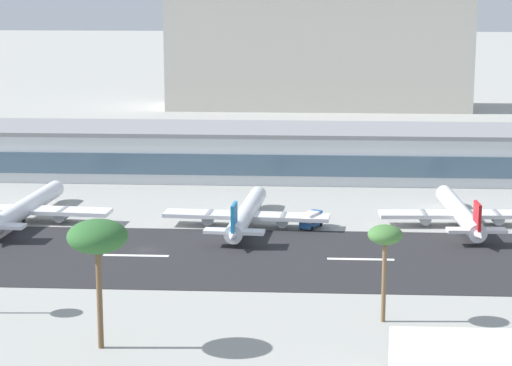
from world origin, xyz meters
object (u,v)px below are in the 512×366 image
(airliner_navy_tail_gate_0, at_px, (23,209))
(palm_tree_2, at_px, (385,238))
(distant_hotel_block, at_px, (318,52))
(airliner_red_tail_gate_2, at_px, (461,214))
(terminal_building, at_px, (256,152))
(service_box_truck_0, at_px, (311,219))
(palm_tree_1, at_px, (98,238))
(airliner_blue_tail_gate_1, at_px, (246,215))

(airliner_navy_tail_gate_0, relative_size, palm_tree_2, 2.86)
(distant_hotel_block, bearing_deg, airliner_red_tail_gate_2, -80.95)
(terminal_building, height_order, service_box_truck_0, terminal_building)
(service_box_truck_0, bearing_deg, terminal_building, 41.42)
(distant_hotel_block, height_order, palm_tree_1, distant_hotel_block)
(palm_tree_2, bearing_deg, airliner_blue_tail_gate_1, 114.02)
(airliner_red_tail_gate_2, distance_m, service_box_truck_0, 30.31)
(distant_hotel_block, distance_m, airliner_blue_tail_gate_1, 185.56)
(service_box_truck_0, distance_m, palm_tree_1, 74.69)
(airliner_navy_tail_gate_0, xyz_separation_m, palm_tree_1, (30.63, -68.66, 12.76))
(airliner_red_tail_gate_2, relative_size, service_box_truck_0, 6.24)
(terminal_building, relative_size, palm_tree_2, 14.02)
(airliner_blue_tail_gate_1, xyz_separation_m, palm_tree_2, (24.03, -53.93, 10.06))
(distant_hotel_block, height_order, airliner_blue_tail_gate_1, distant_hotel_block)
(terminal_building, xyz_separation_m, airliner_blue_tail_gate_1, (1.08, -52.74, -3.53))
(airliner_navy_tail_gate_0, xyz_separation_m, airliner_red_tail_gate_2, (89.21, 1.74, -0.11))
(airliner_navy_tail_gate_0, relative_size, palm_tree_1, 2.32)
(airliner_navy_tail_gate_0, height_order, airliner_blue_tail_gate_1, airliner_navy_tail_gate_0)
(airliner_navy_tail_gate_0, xyz_separation_m, palm_tree_2, (69.91, -55.76, 9.96))
(distant_hotel_block, distance_m, airliner_navy_tail_gate_0, 192.88)
(airliner_navy_tail_gate_0, distance_m, airliner_blue_tail_gate_1, 45.91)
(terminal_building, height_order, airliner_red_tail_gate_2, terminal_building)
(distant_hotel_block, xyz_separation_m, airliner_navy_tail_gate_0, (-60.47, -182.27, -18.04))
(terminal_building, distance_m, service_box_truck_0, 53.97)
(airliner_red_tail_gate_2, bearing_deg, terminal_building, 38.89)
(distant_hotel_block, relative_size, airliner_red_tail_gate_2, 2.79)
(airliner_red_tail_gate_2, bearing_deg, palm_tree_1, 137.04)
(service_box_truck_0, bearing_deg, distant_hotel_block, 25.62)
(distant_hotel_block, distance_m, airliner_red_tail_gate_2, 183.70)
(palm_tree_2, bearing_deg, terminal_building, 103.25)
(airliner_blue_tail_gate_1, height_order, palm_tree_2, palm_tree_2)
(terminal_building, bearing_deg, airliner_blue_tail_gate_1, -88.82)
(distant_hotel_block, bearing_deg, airliner_blue_tail_gate_1, -94.53)
(palm_tree_2, bearing_deg, service_box_truck_0, 101.23)
(distant_hotel_block, height_order, airliner_navy_tail_gate_0, distant_hotel_block)
(distant_hotel_block, height_order, service_box_truck_0, distant_hotel_block)
(airliner_red_tail_gate_2, relative_size, palm_tree_2, 2.75)
(terminal_building, bearing_deg, distant_hotel_block, 83.20)
(distant_hotel_block, distance_m, service_box_truck_0, 184.22)
(palm_tree_1, bearing_deg, service_box_truck_0, 67.24)
(palm_tree_1, bearing_deg, palm_tree_2, 18.19)
(airliner_red_tail_gate_2, bearing_deg, airliner_blue_tail_gate_1, 91.51)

